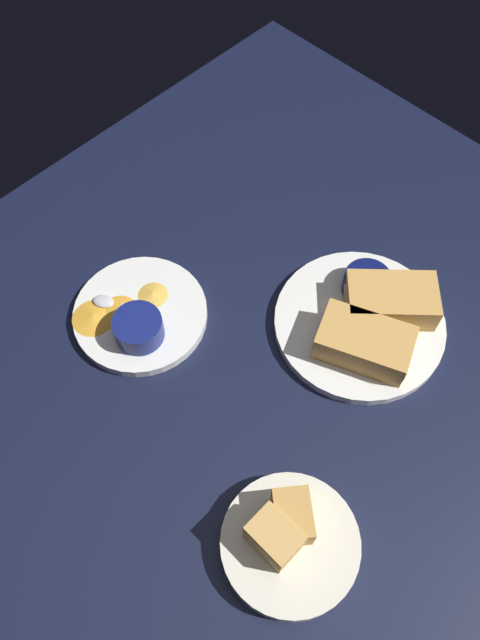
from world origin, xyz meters
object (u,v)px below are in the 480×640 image
Objects in this scene: ramekin_dark_sauce at (367,283)px; plate_chips_companion at (141,314)px; ramekin_light_gravy at (138,328)px; bread_basket_rear at (288,541)px; plate_sandwich_main at (359,324)px; sandwich_half_near at (364,342)px; spoon_by_dark_ramekin at (364,320)px; spoon_by_gravy_ramekin at (112,303)px; sandwich_half_far at (391,300)px.

plate_chips_companion is (21.46, 26.57, -2.59)cm from ramekin_dark_sauce.
ramekin_light_gravy is 35.42cm from bread_basket_rear.
ramekin_light_gravy reaches higher than plate_chips_companion.
plate_sandwich_main is 32.75cm from plate_chips_companion.
bread_basket_rear is (-16.38, 35.38, -0.97)cm from ramekin_dark_sauce.
sandwich_half_near is 2.08× the size of ramekin_light_gravy.
sandwich_half_near is at bearing -140.08° from ramekin_light_gravy.
plate_sandwich_main is 32.52cm from ramekin_light_gravy.
plate_sandwich_main and plate_chips_companion have the same top height.
ramekin_dark_sauce reaches higher than spoon_by_dark_ramekin.
plate_sandwich_main is at bearing -131.54° from ramekin_light_gravy.
sandwich_half_near reaches higher than plate_chips_companion.
bread_basket_rear is at bearing 110.72° from sandwich_half_near.
bread_basket_rear reaches higher than ramekin_dark_sauce.
ramekin_light_gravy is at bearing 39.92° from sandwich_half_near.
ramekin_dark_sauce is at bearing -57.88° from plate_sandwich_main.
plate_chips_companion is 2.15× the size of spoon_by_gravy_ramekin.
bread_basket_rear is at bearing 169.74° from ramekin_light_gravy.
spoon_by_dark_ramekin reaches higher than plate_sandwich_main.
ramekin_dark_sauce is at bearing -131.43° from spoon_by_gravy_ramekin.
ramekin_dark_sauce is 5.78cm from spoon_by_dark_ramekin.
ramekin_dark_sauce is (3.03, -4.83, 2.59)cm from plate_sandwich_main.
sandwich_half_far is 41.35cm from spoon_by_gravy_ramekin.
plate_chips_companion is (27.66, 18.12, -3.20)cm from sandwich_half_near.
spoon_by_dark_ramekin is 0.51× the size of bread_basket_rear.
spoon_by_gravy_ramekin is (29.94, 28.45, -2.04)cm from sandwich_half_far.
spoon_by_dark_ramekin is 1.21× the size of ramekin_light_gravy.
ramekin_light_gravy is at bearing 177.08° from spoon_by_gravy_ramekin.
spoon_by_gravy_ramekin is (31.55, 20.27, -2.04)cm from sandwich_half_near.
bread_basket_rear reaches higher than plate_sandwich_main.
ramekin_dark_sauce is 38.34cm from spoon_by_gravy_ramekin.
ramekin_dark_sauce is at bearing -128.93° from plate_chips_companion.
spoon_by_dark_ramekin is at bearing -138.35° from plate_chips_companion.
spoon_by_dark_ramekin is (-3.41, 4.45, -1.42)cm from ramekin_dark_sauce.
ramekin_light_gravy is at bearing 57.60° from ramekin_dark_sauce.
spoon_by_gravy_ramekin is 0.55× the size of bread_basket_rear.
spoon_by_gravy_ramekin reaches higher than plate_chips_companion.
sandwich_half_far reaches higher than ramekin_dark_sauce.
spoon_by_dark_ramekin and spoon_by_gravy_ramekin have the same top height.
ramekin_light_gravy is (18.45, 29.08, 0.27)cm from ramekin_dark_sauce.
sandwich_half_far is 0.73× the size of plate_chips_companion.
plate_chips_companion is 4.85cm from ramekin_light_gravy.
ramekin_light_gravy is at bearing 51.34° from sandwich_half_far.
plate_sandwich_main is 1.48× the size of bread_basket_rear.
spoon_by_gravy_ramekin is (3.89, 2.15, 1.16)cm from plate_chips_companion.
bread_basket_rear is at bearing 113.60° from plate_sandwich_main.
plate_chips_companion is at bearing -39.81° from ramekin_light_gravy.
bread_basket_rear is (-34.84, 6.30, -1.24)cm from ramekin_light_gravy.
plate_sandwich_main is 3.57× the size of ramekin_dark_sauce.
bread_basket_rear reaches higher than spoon_by_gravy_ramekin.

